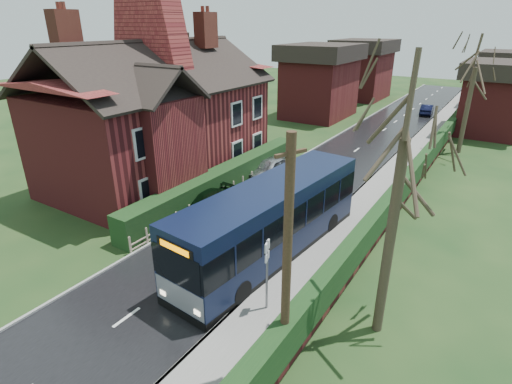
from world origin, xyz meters
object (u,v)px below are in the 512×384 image
Objects in this scene: car_green at (207,204)px; car_silver at (270,168)px; bus at (271,221)px; brick_house at (158,114)px; telegraph_pole at (287,265)px; bus_stop_sign at (267,266)px.

car_silver is at bearing 93.23° from car_green.
car_silver is (-4.95, 8.28, -0.98)m from bus.
brick_house is 12.03m from bus.
car_silver is 16.48m from telegraph_pole.
car_green is at bearing -24.55° from brick_house.
telegraph_pole reaches higher than car_silver.
telegraph_pole reaches higher than car_green.
car_silver is at bearing 104.41° from bus_stop_sign.
car_green is (-5.05, 1.67, -1.07)m from bus.
bus is 5.42m from car_green.
brick_house is 1.31× the size of bus.
bus is 2.83× the size of car_silver.
telegraph_pole is at bearing -63.72° from bus_stop_sign.
telegraph_pole is (8.70, -7.11, 3.14)m from car_green.
bus_stop_sign is (1.85, -3.44, 0.27)m from bus.
telegraph_pole reaches higher than bus.
bus_stop_sign is at bearing -55.75° from car_silver.
bus_stop_sign is at bearing 154.43° from telegraph_pole.
brick_house is 1.98× the size of telegraph_pole.
bus_stop_sign is at bearing -32.43° from car_green.
brick_house reaches higher than bus_stop_sign.
car_silver is 13.61m from bus_stop_sign.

